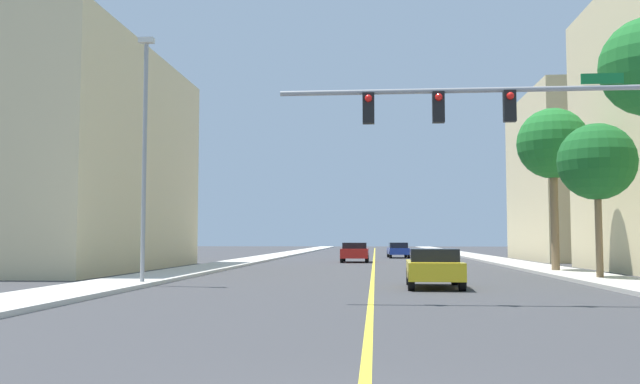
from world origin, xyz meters
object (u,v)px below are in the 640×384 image
palm_mid (597,162)px  car_yellow (434,267)px  car_blue (398,250)px  palm_far (553,145)px  traffic_signal_mast (540,127)px  street_lamp (145,147)px  car_red (355,252)px

palm_mid → car_yellow: (-7.08, -4.37, -4.15)m
car_blue → car_yellow: car_yellow is taller
palm_far → car_yellow: size_ratio=2.05×
traffic_signal_mast → car_yellow: bearing=111.8°
street_lamp → car_red: street_lamp is taller
traffic_signal_mast → street_lamp: (-12.92, 5.97, 0.46)m
palm_far → car_blue: bearing=105.3°
palm_far → palm_mid: bearing=-88.6°
traffic_signal_mast → car_red: traffic_signal_mast is taller
palm_far → car_red: 18.59m
car_red → palm_mid: bearing=-62.0°
car_blue → car_yellow: bearing=-92.2°
traffic_signal_mast → palm_mid: bearing=65.1°
palm_far → car_yellow: bearing=-123.4°
palm_mid → palm_far: palm_far is taller
car_blue → palm_far: bearing=-76.9°
street_lamp → car_yellow: (10.58, -0.12, -4.42)m
palm_far → car_red: bearing=126.3°
street_lamp → palm_mid: bearing=13.5°
traffic_signal_mast → palm_far: 17.08m
palm_mid → car_blue: (-7.12, 31.58, -4.15)m
traffic_signal_mast → car_yellow: (-2.34, 5.85, -3.96)m
street_lamp → car_red: (7.03, 24.65, -4.38)m
palm_far → car_red: palm_far is taller
car_yellow → car_red: car_red is taller
traffic_signal_mast → car_red: bearing=100.9°
car_blue → car_red: car_red is taller
street_lamp → car_red: 26.00m
palm_mid → car_red: size_ratio=1.62×
traffic_signal_mast → car_yellow: size_ratio=2.73×
palm_far → car_yellow: (-6.93, -10.51, -5.75)m
palm_mid → palm_far: size_ratio=0.77×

